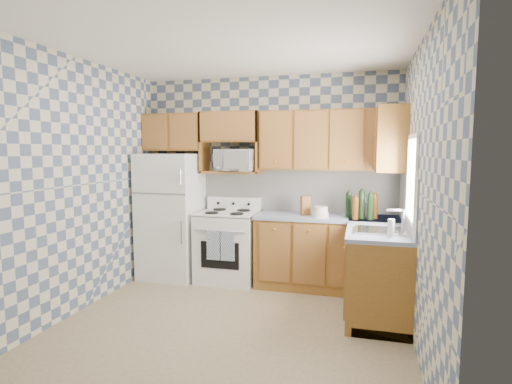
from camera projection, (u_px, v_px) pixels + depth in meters
floor at (232, 323)px, 3.99m from camera, size 3.40×3.40×0.00m
back_wall at (268, 178)px, 5.39m from camera, size 3.40×0.02×2.70m
right_wall at (420, 194)px, 3.42m from camera, size 0.02×3.20×2.70m
backsplash_back at (298, 190)px, 5.30m from camera, size 2.60×0.02×0.56m
backsplash_right at (407, 200)px, 4.21m from camera, size 0.02×1.60×0.56m
refrigerator at (171, 216)px, 5.43m from camera, size 0.75×0.70×1.68m
stove_body at (228, 247)px, 5.29m from camera, size 0.76×0.65×0.90m
cooktop at (228, 213)px, 5.24m from camera, size 0.76×0.65×0.02m
backguard at (234, 203)px, 5.50m from camera, size 0.76×0.08×0.17m
dish_towel_left at (213, 245)px, 4.97m from camera, size 0.17×0.02×0.37m
dish_towel_right at (228, 246)px, 4.92m from camera, size 0.17×0.02×0.37m
base_cabinets_back at (327, 254)px, 4.99m from camera, size 1.75×0.60×0.88m
base_cabinets_right at (376, 268)px, 4.36m from camera, size 0.60×1.60×0.88m
countertop_back at (328, 217)px, 4.94m from camera, size 1.77×0.63×0.04m
countertop_right at (377, 227)px, 4.31m from camera, size 0.63×1.60×0.04m
upper_cabinets_back at (330, 140)px, 4.97m from camera, size 1.75×0.33×0.74m
upper_cabinets_fridge at (175, 133)px, 5.49m from camera, size 0.82×0.33×0.50m
upper_cabinets_right at (391, 140)px, 4.61m from camera, size 0.33×0.70×0.74m
microwave_shelf at (231, 172)px, 5.34m from camera, size 0.80×0.33×0.03m
microwave at (237, 160)px, 5.26m from camera, size 0.58×0.43×0.29m
sink at (379, 231)px, 3.97m from camera, size 0.48×0.40×0.03m
window at (412, 179)px, 3.85m from camera, size 0.02×0.66×0.86m
bottle_0 at (362, 205)px, 4.71m from camera, size 0.07×0.07×0.33m
bottle_1 at (370, 207)px, 4.62m from camera, size 0.07×0.07×0.31m
bottle_2 at (375, 207)px, 4.71m from camera, size 0.07×0.07×0.29m
bottle_3 at (355, 208)px, 4.65m from camera, size 0.07×0.07×0.27m
bottle_4 at (349, 205)px, 4.80m from camera, size 0.07×0.07×0.30m
knife_block at (305, 205)px, 4.99m from camera, size 0.14×0.14×0.24m
electric_kettle at (363, 209)px, 4.82m from camera, size 0.15×0.15×0.19m
food_containers at (320, 212)px, 4.82m from camera, size 0.20×0.20×0.13m
soap_bottle at (391, 228)px, 3.71m from camera, size 0.06×0.06×0.17m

